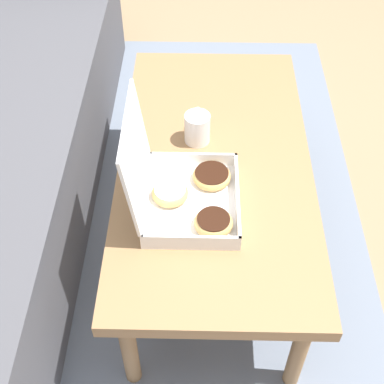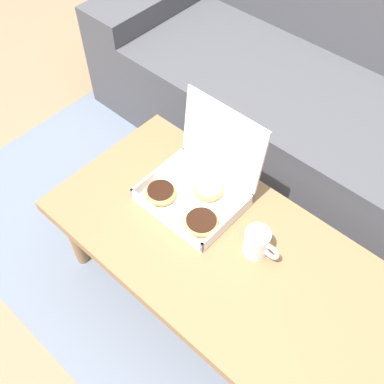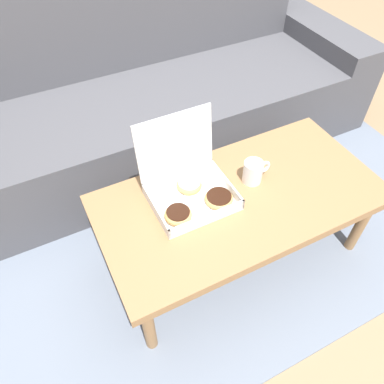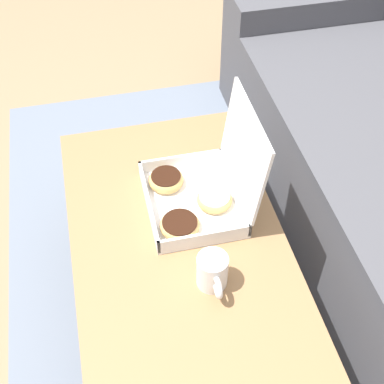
% 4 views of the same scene
% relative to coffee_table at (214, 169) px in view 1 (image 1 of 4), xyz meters
% --- Properties ---
extents(ground_plane, '(12.00, 12.00, 0.00)m').
position_rel_coffee_table_xyz_m(ground_plane, '(0.00, 0.07, -0.35)').
color(ground_plane, '#937756').
extents(area_rug, '(2.49, 1.81, 0.01)m').
position_rel_coffee_table_xyz_m(area_rug, '(0.00, 0.37, -0.34)').
color(area_rug, slate).
rests_on(area_rug, ground_plane).
extents(coffee_table, '(1.11, 0.56, 0.39)m').
position_rel_coffee_table_xyz_m(coffee_table, '(0.00, 0.00, 0.00)').
color(coffee_table, '#997047').
rests_on(coffee_table, ground_plane).
extents(pastry_box, '(0.30, 0.28, 0.30)m').
position_rel_coffee_table_xyz_m(pastry_box, '(-0.18, 0.08, 0.09)').
color(pastry_box, white).
rests_on(pastry_box, coffee_table).
extents(coffee_mug, '(0.12, 0.08, 0.09)m').
position_rel_coffee_table_xyz_m(coffee_mug, '(0.09, 0.05, 0.09)').
color(coffee_mug, white).
rests_on(coffee_mug, coffee_table).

